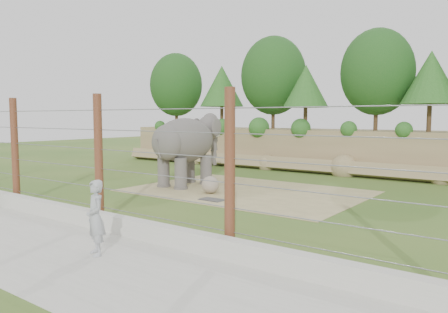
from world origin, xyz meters
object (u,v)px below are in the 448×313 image
Objects in this scene: elephant at (185,151)px; stone_ball at (210,185)px; barrier_fence at (99,159)px; zookeeper at (95,218)px.

elephant reaches higher than stone_ball.
barrier_fence is 3.52m from zookeeper.
stone_ball is at bearing 93.89° from barrier_fence.
barrier_fence reaches higher than zookeeper.
stone_ball is 6.29m from barrier_fence.
stone_ball is at bearing 132.39° from zookeeper.
elephant is 10.65m from zookeeper.
stone_ball is (2.32, -1.00, -1.30)m from elephant.
zookeeper reaches higher than stone_ball.
barrier_fence reaches higher than elephant.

